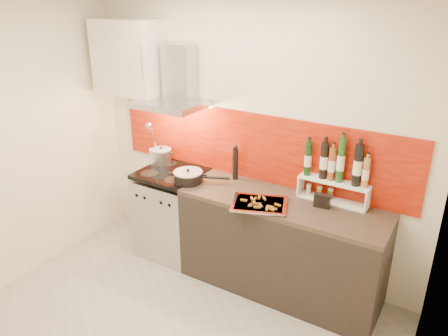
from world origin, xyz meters
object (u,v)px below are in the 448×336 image
Objects in this scene: saute_pan at (189,176)px; pepper_mill at (235,163)px; counter at (281,246)px; baking_tray at (259,204)px; range_stove at (173,213)px; stock_pot at (162,156)px.

pepper_mill is at bearing 40.98° from saute_pan.
saute_pan is (-0.91, -0.10, 0.51)m from counter.
baking_tray is (-0.14, -0.18, 0.47)m from counter.
baking_tray is at bearing -5.97° from saute_pan.
range_stove is 0.60m from saute_pan.
baking_tray is at bearing -39.71° from pepper_mill.
saute_pan is 0.91× the size of baking_tray.
counter is at bearing 0.23° from range_stove.
counter is (1.20, 0.00, 0.01)m from range_stove.
saute_pan is (0.29, -0.10, 0.52)m from range_stove.
saute_pan reaches higher than counter.
stock_pot reaches higher than counter.
counter is at bearing 53.12° from baking_tray.
stock_pot is (-1.42, 0.13, 0.54)m from counter.
pepper_mill is at bearing 4.26° from stock_pot.
stock_pot is 0.41× the size of saute_pan.
range_stove is at bearing 161.66° from saute_pan.
stock_pot reaches higher than range_stove.
stock_pot is 0.55m from saute_pan.
range_stove is 0.51× the size of counter.
counter is 1.52m from stock_pot.
baking_tray is (0.78, -0.08, -0.04)m from saute_pan.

